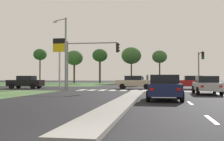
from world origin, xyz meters
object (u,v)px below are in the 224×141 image
Objects in this scene: car_blue_seventh at (136,81)px; car_beige_eighth at (135,82)px; car_white_fourth at (131,81)px; car_red_sixth at (192,82)px; fuel_price_totem at (60,52)px; car_silver_second at (207,85)px; street_lamp_second at (64,49)px; treeline_near at (40,55)px; treeline_fifth at (160,57)px; car_navy_near at (164,87)px; pedestrian_at_median at (147,78)px; traffic_signal_far_right at (200,62)px; treeline_fourth at (131,56)px; traffic_signal_near_left at (87,56)px; treeline_third at (100,56)px; car_black_fifth at (26,82)px; car_grey_third at (140,80)px; treeline_second at (74,58)px.

car_blue_seventh is 0.99× the size of car_beige_eighth.
car_beige_eighth is at bearing 97.34° from car_white_fourth.
fuel_price_totem is at bearing 87.38° from car_red_sixth.
street_lamp_second reaches higher than car_silver_second.
treeline_near is 1.07× the size of treeline_fifth.
car_navy_near is 2.51× the size of pedestrian_at_median.
fuel_price_totem is (-2.49, 5.42, 0.23)m from street_lamp_second.
fuel_price_totem is (-18.74, -4.09, 1.40)m from traffic_signal_far_right.
fuel_price_totem is 0.73× the size of treeline_fourth.
traffic_signal_near_left is 0.65× the size of treeline_near.
street_lamp_second reaches higher than car_red_sixth.
treeline_third is at bearing 124.64° from traffic_signal_far_right.
car_silver_second is 1.04× the size of car_white_fourth.
treeline_fourth is at bearing 111.46° from traffic_signal_far_right.
car_red_sixth is 21.35m from car_blue_seventh.
pedestrian_at_median is at bearing -142.38° from car_white_fourth.
treeline_fourth is at bearing 89.12° from traffic_signal_near_left.
fuel_price_totem is 0.81× the size of treeline_fifth.
car_navy_near reaches higher than car_silver_second.
treeline_fourth is at bearing 102.35° from car_silver_second.
car_black_fifth is 0.54× the size of street_lamp_second.
car_silver_second is at bearing 111.30° from car_white_fourth.
treeline_fifth is (3.27, 37.09, 5.73)m from car_beige_eighth.
treeline_fifth is at bearing -23.57° from car_black_fifth.
street_lamp_second is 42.21m from treeline_fifth.
traffic_signal_far_right is 9.70m from pedestrian_at_median.
car_silver_second is 0.48× the size of treeline_fourth.
car_navy_near is 0.68× the size of fuel_price_totem.
treeline_fourth reaches higher than car_navy_near.
treeline_third reaches higher than car_beige_eighth.
treeline_fifth is at bearing -99.46° from car_white_fourth.
car_silver_second is 0.53× the size of treeline_fifth.
traffic_signal_far_right is 31.81m from treeline_fifth.
treeline_fourth is (-2.61, 7.39, 6.14)m from car_grey_third.
treeline_near is at bearing -141.74° from car_beige_eighth.
treeline_near reaches higher than car_black_fifth.
treeline_fourth reaches higher than traffic_signal_near_left.
fuel_price_totem is at bearing 125.27° from car_navy_near.
treeline_fourth is at bearing 79.84° from fuel_price_totem.
car_black_fifth is 0.54× the size of treeline_fifth.
treeline_fifth is (2.13, 25.39, 5.30)m from pedestrian_at_median.
car_navy_near is at bearing -51.10° from street_lamp_second.
car_grey_third is at bearing 112.08° from traffic_signal_far_right.
car_blue_seventh is at bearing -54.57° from treeline_third.
traffic_signal_far_right is at bearing -68.54° from treeline_fourth.
treeline_near is at bearing 120.42° from car_navy_near.
treeline_second is at bearing -172.48° from treeline_fifth.
traffic_signal_far_right reaches higher than car_silver_second.
street_lamp_second is at bearing 75.49° from car_blue_seventh.
car_silver_second is 56.10m from treeline_near.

